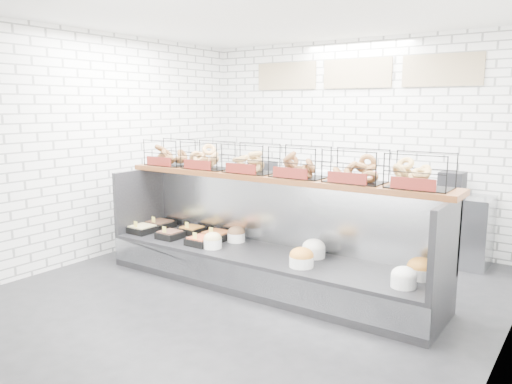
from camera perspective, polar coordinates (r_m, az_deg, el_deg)
The scene contains 5 objects.
ground at distance 5.58m, azimuth -0.93°, elevation -11.56°, with size 5.50×5.50×0.00m, color black.
room_shell at distance 5.70m, azimuth 2.61°, elevation 10.04°, with size 5.02×5.51×3.01m.
display_case at distance 5.75m, azimuth 1.05°, elevation -7.49°, with size 4.00×0.90×1.20m.
bagel_shelf at distance 5.66m, azimuth 2.08°, elevation 3.25°, with size 4.10×0.50×0.40m.
prep_counter at distance 7.48m, azimuth 10.00°, elevation -2.42°, with size 4.00×0.60×1.20m.
Camera 1 is at (3.04, -4.21, 2.04)m, focal length 35.00 mm.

